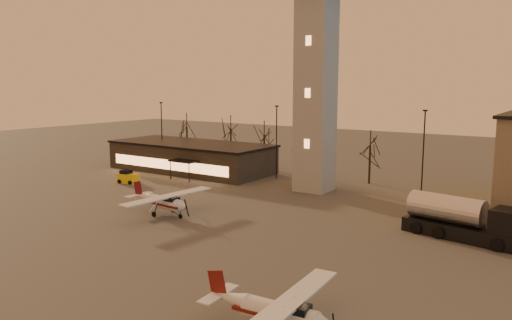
{
  "coord_description": "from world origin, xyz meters",
  "views": [
    {
      "loc": [
        28.23,
        -24.02,
        13.07
      ],
      "look_at": [
        2.92,
        13.0,
        6.2
      ],
      "focal_mm": 35.0,
      "sensor_mm": 36.0,
      "label": 1
    }
  ],
  "objects_px": {
    "terminal": "(191,157)",
    "control_tower": "(316,56)",
    "service_cart": "(128,178)",
    "cessna_rear": "(166,205)",
    "cessna_front": "(283,318)",
    "fuel_truck": "(461,222)"
  },
  "relations": [
    {
      "from": "control_tower",
      "to": "service_cart",
      "type": "relative_size",
      "value": 11.41
    },
    {
      "from": "terminal",
      "to": "control_tower",
      "type": "bearing_deg",
      "value": -5.15
    },
    {
      "from": "terminal",
      "to": "fuel_truck",
      "type": "distance_m",
      "value": 43.22
    },
    {
      "from": "cessna_front",
      "to": "fuel_truck",
      "type": "height_order",
      "value": "fuel_truck"
    },
    {
      "from": "cessna_front",
      "to": "service_cart",
      "type": "distance_m",
      "value": 44.6
    },
    {
      "from": "cessna_front",
      "to": "service_cart",
      "type": "xyz_separation_m",
      "value": [
        -38.13,
        23.13,
        -0.31
      ]
    },
    {
      "from": "control_tower",
      "to": "cessna_rear",
      "type": "relative_size",
      "value": 3.01
    },
    {
      "from": "cessna_rear",
      "to": "service_cart",
      "type": "relative_size",
      "value": 3.8
    },
    {
      "from": "cessna_rear",
      "to": "fuel_truck",
      "type": "bearing_deg",
      "value": 23.4
    },
    {
      "from": "cessna_rear",
      "to": "fuel_truck",
      "type": "xyz_separation_m",
      "value": [
        26.19,
        8.67,
        0.39
      ]
    },
    {
      "from": "terminal",
      "to": "cessna_front",
      "type": "distance_m",
      "value": 51.32
    },
    {
      "from": "cessna_front",
      "to": "fuel_truck",
      "type": "bearing_deg",
      "value": 76.42
    },
    {
      "from": "cessna_front",
      "to": "fuel_truck",
      "type": "relative_size",
      "value": 1.02
    },
    {
      "from": "terminal",
      "to": "cessna_front",
      "type": "bearing_deg",
      "value": -42.97
    },
    {
      "from": "cessna_front",
      "to": "fuel_truck",
      "type": "xyz_separation_m",
      "value": [
        3.92,
        22.76,
        0.45
      ]
    },
    {
      "from": "control_tower",
      "to": "fuel_truck",
      "type": "bearing_deg",
      "value": -27.74
    },
    {
      "from": "control_tower",
      "to": "service_cart",
      "type": "distance_m",
      "value": 29.21
    },
    {
      "from": "cessna_rear",
      "to": "terminal",
      "type": "bearing_deg",
      "value": 131.24
    },
    {
      "from": "service_cart",
      "to": "cessna_rear",
      "type": "bearing_deg",
      "value": -37.99
    },
    {
      "from": "terminal",
      "to": "fuel_truck",
      "type": "relative_size",
      "value": 2.55
    },
    {
      "from": "control_tower",
      "to": "cessna_front",
      "type": "xyz_separation_m",
      "value": [
        15.54,
        -32.99,
        -15.37
      ]
    },
    {
      "from": "cessna_front",
      "to": "cessna_rear",
      "type": "distance_m",
      "value": 26.36
    }
  ]
}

